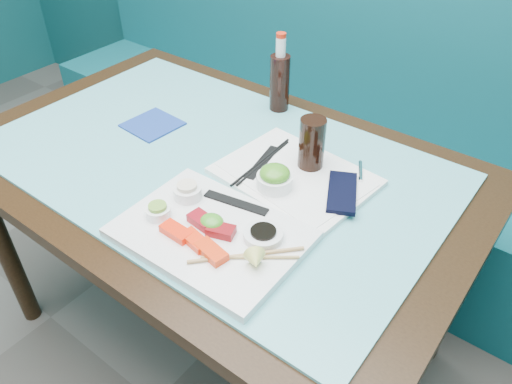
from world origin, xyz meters
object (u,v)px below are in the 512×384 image
Objects in this scene: dining_table at (214,187)px; cola_bottle_body at (280,83)px; sashimi_plate at (211,234)px; seaweed_bowl at (275,181)px; serving_tray at (295,176)px; cola_glass at (312,143)px; blue_napkin at (153,125)px; booth_bench at (349,145)px.

cola_bottle_body is (-0.02, 0.34, 0.18)m from dining_table.
seaweed_bowl is at bearing 85.03° from sashimi_plate.
cola_bottle_body is (-0.24, 0.28, 0.08)m from serving_tray.
sashimi_plate is 0.29m from serving_tray.
cola_glass is 0.79× the size of cola_bottle_body.
cola_bottle_body is (-0.23, 0.35, 0.05)m from seaweed_bowl.
cola_glass is 0.34m from cola_bottle_body.
blue_napkin is at bearing 173.67° from dining_table.
dining_table is at bearing 130.26° from sashimi_plate.
booth_bench reaches higher than cola_glass.
cola_glass is at bearing -40.99° from cola_bottle_body.
sashimi_plate is 0.36m from cola_glass.
sashimi_plate is (0.20, -1.07, 0.39)m from booth_bench.
booth_bench is at bearing 87.68° from cola_bottle_body.
booth_bench is at bearing 72.37° from blue_napkin.
serving_tray is at bearing -100.30° from cola_glass.
booth_bench reaches higher than serving_tray.
serving_tray is 4.21× the size of seaweed_bowl.
serving_tray reaches higher than dining_table.
blue_napkin reaches higher than dining_table.
sashimi_plate is 1.07× the size of serving_tray.
sashimi_plate is at bearing -94.07° from seaweed_bowl.
cola_bottle_body is at bearing 93.41° from dining_table.
cola_glass is (0.23, 0.12, 0.17)m from dining_table.
serving_tray is (0.22, 0.06, 0.10)m from dining_table.
blue_napkin is (-0.49, -0.09, -0.08)m from cola_glass.
blue_napkin is (-0.48, -0.04, -0.00)m from serving_tray.
dining_table is 10.31× the size of cola_glass.
blue_napkin is at bearing -107.63° from booth_bench.
booth_bench is 2.14× the size of dining_table.
cola_bottle_body is at bearing 137.54° from serving_tray.
cola_glass reaches higher than blue_napkin.
serving_tray is 0.38m from cola_bottle_body.
seaweed_bowl is at bearing -4.79° from blue_napkin.
serving_tray is at bearing 4.22° from blue_napkin.
dining_table is at bearing -153.02° from cola_glass.
sashimi_plate is 2.34× the size of cola_bottle_body.
sashimi_plate is at bearing -79.45° from booth_bench.
dining_table is at bearing -86.59° from cola_bottle_body.
cola_bottle_body is at bearing 110.20° from sashimi_plate.
dining_table is 3.50× the size of sashimi_plate.
seaweed_bowl is (0.21, -0.85, 0.41)m from booth_bench.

